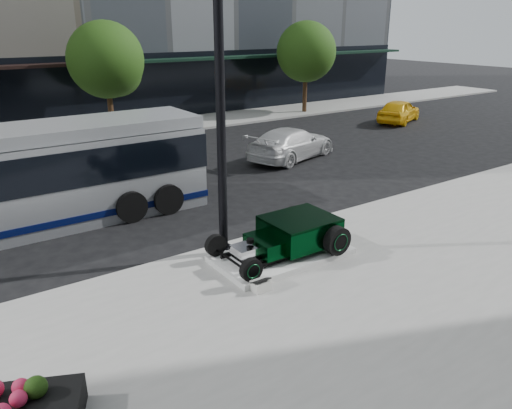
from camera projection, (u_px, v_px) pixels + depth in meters
ground at (225, 215)px, 15.63m from camera, size 120.00×120.00×0.00m
sidewalk_far at (89, 135)px, 26.44m from camera, size 70.00×4.00×0.12m
street_trees at (108, 63)px, 25.06m from camera, size 29.80×3.80×5.70m
display_plinth at (282, 255)px, 12.48m from camera, size 3.40×1.80×0.15m
hot_rod at (293, 233)px, 12.48m from camera, size 3.22×2.00×0.81m
info_plaque at (261, 285)px, 10.94m from camera, size 0.40×0.30×0.31m
lamppost at (221, 121)px, 11.61m from camera, size 0.40×0.40×7.34m
white_sedan at (292, 143)px, 21.83m from camera, size 5.08×3.20×1.37m
yellow_taxi at (399, 111)px, 29.89m from camera, size 4.37×3.09×1.38m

